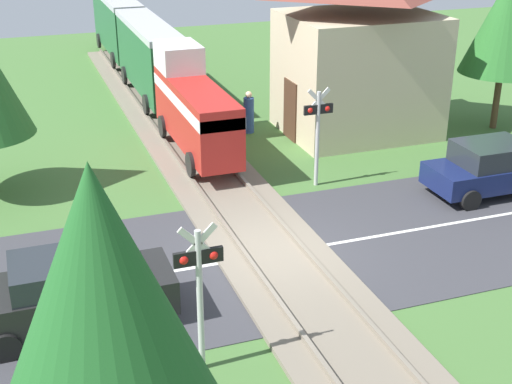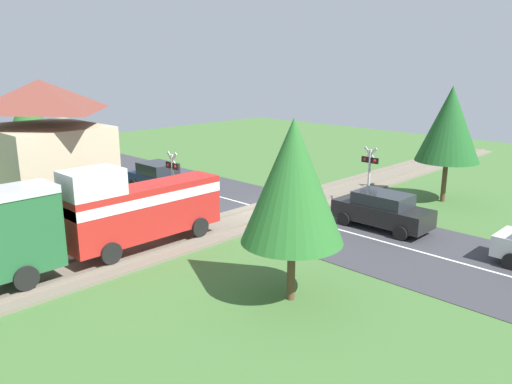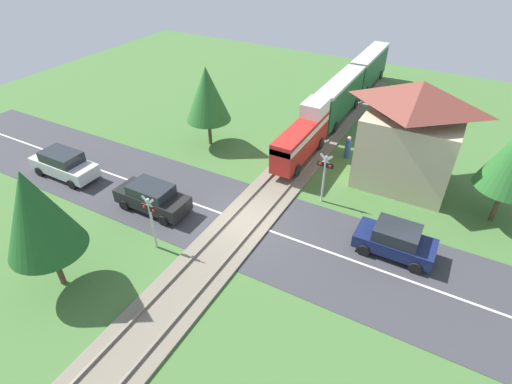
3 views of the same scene
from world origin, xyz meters
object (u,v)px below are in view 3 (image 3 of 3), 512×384
at_px(train, 343,93).
at_px(station_building, 411,136).
at_px(pedestrian_by_station, 348,148).
at_px(car_near_crossing, 152,197).
at_px(car_far_side, 395,240).
at_px(crossing_signal_west_approach, 151,216).
at_px(car_behind_queue, 64,164).
at_px(crossing_signal_east_approach, 325,172).

xyz_separation_m(train, station_building, (6.21, -7.10, 1.13)).
bearing_deg(pedestrian_by_station, car_near_crossing, -125.27).
xyz_separation_m(car_far_side, crossing_signal_west_approach, (-10.10, -5.14, 1.13)).
height_order(car_far_side, car_behind_queue, car_behind_queue).
xyz_separation_m(car_near_crossing, station_building, (11.12, 9.32, 2.20)).
bearing_deg(pedestrian_by_station, car_far_side, -57.80).
relative_size(train, pedestrian_by_station, 14.13).
bearing_deg(train, crossing_signal_west_approach, -98.54).
relative_size(car_far_side, car_behind_queue, 0.83).
bearing_deg(crossing_signal_west_approach, car_behind_queue, 165.93).
distance_m(car_behind_queue, pedestrian_by_station, 17.75).
bearing_deg(car_behind_queue, pedestrian_by_station, 36.18).
bearing_deg(station_building, pedestrian_by_station, 162.60).
height_order(car_far_side, pedestrian_by_station, car_far_side).
relative_size(train, car_far_side, 5.97).
relative_size(train, car_behind_queue, 4.96).
height_order(train, car_behind_queue, train).
relative_size(car_near_crossing, crossing_signal_east_approach, 1.37).
bearing_deg(car_near_crossing, train, 73.36).
xyz_separation_m(car_near_crossing, car_far_side, (12.20, 2.88, -0.01)).
xyz_separation_m(car_near_crossing, car_behind_queue, (-6.92, -0.00, 0.04)).
distance_m(car_near_crossing, crossing_signal_east_approach, 9.34).
distance_m(train, car_far_side, 15.42).
distance_m(train, crossing_signal_west_approach, 18.89).
xyz_separation_m(car_far_side, car_behind_queue, (-19.12, -2.88, 0.05)).
height_order(car_far_side, crossing_signal_west_approach, crossing_signal_west_approach).
bearing_deg(train, pedestrian_by_station, -67.12).
distance_m(crossing_signal_west_approach, pedestrian_by_station, 13.86).
relative_size(crossing_signal_east_approach, station_building, 0.49).
bearing_deg(crossing_signal_west_approach, car_near_crossing, 132.93).
bearing_deg(crossing_signal_west_approach, pedestrian_by_station, 67.37).
relative_size(crossing_signal_west_approach, pedestrian_by_station, 1.96).
xyz_separation_m(crossing_signal_west_approach, crossing_signal_east_approach, (5.61, 7.40, 0.00)).
relative_size(car_near_crossing, crossing_signal_west_approach, 1.37).
height_order(crossing_signal_west_approach, pedestrian_by_station, crossing_signal_west_approach).
bearing_deg(station_building, car_near_crossing, -140.02).
bearing_deg(station_building, train, 131.17).
bearing_deg(train, car_near_crossing, -106.64).
xyz_separation_m(crossing_signal_west_approach, pedestrian_by_station, (5.31, 12.74, -1.23)).
relative_size(car_far_side, crossing_signal_east_approach, 1.21).
height_order(crossing_signal_east_approach, station_building, station_building).
bearing_deg(car_behind_queue, car_far_side, 8.57).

